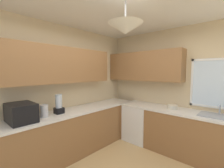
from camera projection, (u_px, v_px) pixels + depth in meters
room_shell at (111, 62)px, 2.83m from camera, size 3.57×3.93×2.69m
counter_run_left at (67, 134)px, 2.97m from camera, size 0.65×3.54×0.90m
counter_run_back at (180, 132)px, 3.06m from camera, size 2.66×0.65×0.90m
dishwasher at (139, 123)px, 3.69m from camera, size 0.60×0.60×0.85m
microwave at (21, 113)px, 2.34m from camera, size 0.48×0.36×0.29m
kettle at (44, 111)px, 2.58m from camera, size 0.13×0.13×0.21m
sink_assembly at (218, 116)px, 2.62m from camera, size 0.59×0.40×0.19m
bowl at (172, 107)px, 3.14m from camera, size 0.20×0.20×0.09m
blender_appliance at (59, 105)px, 2.80m from camera, size 0.15×0.15×0.36m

